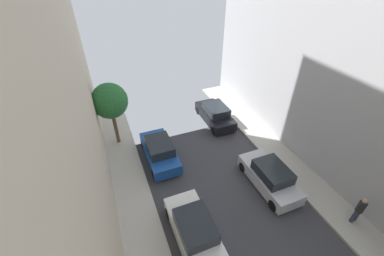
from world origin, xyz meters
name	(u,v)px	position (x,y,z in m)	size (l,w,h in m)	color
parked_car_left_3	(194,230)	(-2.70, 7.79, 0.72)	(1.78, 4.20, 1.57)	white
parked_car_left_4	(160,151)	(-2.70, 13.88, 0.72)	(1.78, 4.20, 1.57)	#194799
parked_car_right_1	(270,177)	(2.70, 9.28, 0.72)	(1.78, 4.20, 1.57)	silver
parked_car_right_2	(215,114)	(2.70, 16.55, 0.72)	(1.78, 4.20, 1.57)	black
pedestrian	(359,210)	(5.23, 5.57, 1.07)	(0.40, 0.36, 1.72)	#2D334C
street_tree_0	(110,101)	(-5.04, 16.65, 3.53)	(2.35, 2.35, 4.58)	brown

